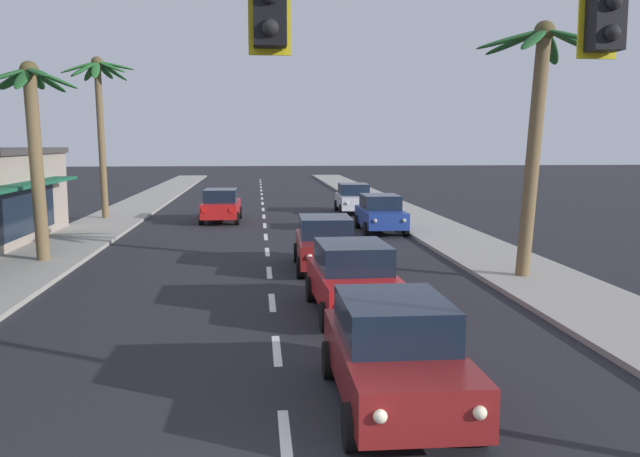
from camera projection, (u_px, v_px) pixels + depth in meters
name	position (u px, v px, depth m)	size (l,w,h in m)	color
sidewalk_right	(461.00, 242.00, 27.65)	(3.20, 110.00, 0.14)	#9E998E
sidewalk_left	(62.00, 247.00, 26.24)	(3.20, 110.00, 0.14)	#9E998E
lane_markings	(278.00, 247.00, 26.64)	(4.28, 87.40, 0.01)	silver
traffic_signal_mast	(613.00, 63.00, 7.04)	(10.28, 0.41, 6.86)	#2D2D33
sedan_lead_at_stop_bar	(395.00, 352.00, 10.58)	(1.95, 4.45, 1.68)	maroon
sedan_third_in_queue	(353.00, 278.00, 16.34)	(2.06, 4.49, 1.68)	red
sedan_fifth_in_queue	(325.00, 243.00, 22.08)	(2.03, 4.48, 1.68)	maroon
sedan_oncoming_far	(221.00, 205.00, 35.11)	(2.04, 4.49, 1.68)	red
sedan_parked_nearest_kerb	(380.00, 213.00, 31.21)	(1.96, 4.45, 1.68)	navy
sedan_parked_mid_kerb	(354.00, 198.00, 39.49)	(2.03, 4.48, 1.68)	silver
palm_left_second	(33.00, 129.00, 22.55)	(3.00, 3.02, 6.67)	brown
palm_left_third	(99.00, 102.00, 35.08)	(3.65, 3.44, 8.35)	brown
palm_right_second	(537.00, 108.00, 19.82)	(3.85, 3.38, 7.49)	brown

